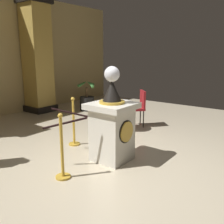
# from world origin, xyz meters

# --- Properties ---
(ground_plane) EXTENTS (11.37, 11.37, 0.00)m
(ground_plane) POSITION_xyz_m (0.00, 0.00, 0.00)
(ground_plane) COLOR beige
(pedestal_clock) EXTENTS (0.76, 0.76, 1.70)m
(pedestal_clock) POSITION_xyz_m (0.07, -0.03, 0.67)
(pedestal_clock) COLOR silver
(pedestal_clock) RESTS_ON ground_plane
(stanchion_near) EXTENTS (0.24, 0.24, 1.04)m
(stanchion_near) POSITION_xyz_m (0.20, 1.09, 0.36)
(stanchion_near) COLOR gold
(stanchion_near) RESTS_ON ground_plane
(stanchion_far) EXTENTS (0.24, 0.24, 1.05)m
(stanchion_far) POSITION_xyz_m (-0.96, 0.17, 0.37)
(stanchion_far) COLOR gold
(stanchion_far) RESTS_ON ground_plane
(velvet_rope) EXTENTS (1.08, 1.07, 0.22)m
(velvet_rope) POSITION_xyz_m (-0.38, 0.63, 0.79)
(velvet_rope) COLOR black
(column_right) EXTENTS (0.87, 0.87, 3.56)m
(column_right) POSITION_xyz_m (1.81, 4.35, 1.77)
(column_right) COLOR black
(column_right) RESTS_ON ground_plane
(potted_palm_right) EXTENTS (0.70, 0.69, 1.05)m
(potted_palm_right) POSITION_xyz_m (2.85, 3.17, 0.31)
(potted_palm_right) COLOR black
(potted_palm_right) RESTS_ON ground_plane
(cafe_table) EXTENTS (0.64, 0.64, 0.74)m
(cafe_table) POSITION_xyz_m (1.65, 0.95, 0.48)
(cafe_table) COLOR #332D28
(cafe_table) RESTS_ON ground_plane
(cafe_chair_red) EXTENTS (0.57, 0.57, 0.96)m
(cafe_chair_red) POSITION_xyz_m (2.26, 0.74, 0.57)
(cafe_chair_red) COLOR black
(cafe_chair_red) RESTS_ON ground_plane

